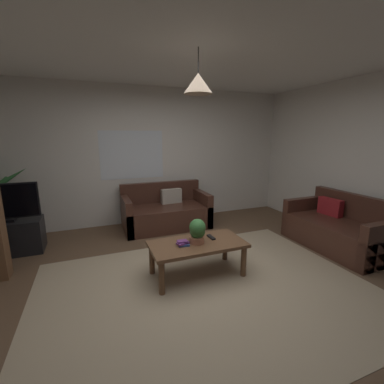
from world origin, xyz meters
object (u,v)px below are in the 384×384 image
Objects in this scene: potted_plant_on_table at (197,231)px; book_on_table_0 at (184,245)px; couch_right_side at (338,230)px; pendant_lamp at (198,83)px; coffee_table at (197,248)px; potted_palm_corner at (2,210)px; couch_under_window at (166,213)px; tv at (3,202)px; book_on_table_1 at (183,243)px; remote_on_table_0 at (211,237)px; tv_stand at (9,237)px; book_on_table_2 at (182,241)px.

book_on_table_0 is at bearing -177.08° from potted_plant_on_table.
couch_right_side is 3.11m from pendant_lamp.
coffee_table is 0.91× the size of potted_palm_corner.
book_on_table_0 is (-0.31, -1.87, 0.17)m from couch_under_window.
potted_palm_corner is (-2.67, 0.27, 0.27)m from couch_under_window.
potted_plant_on_table is 2.83m from tv.
tv is at bearing 146.45° from pendant_lamp.
book_on_table_1 is at bearing -175.47° from coffee_table.
book_on_table_0 is 0.24m from potted_plant_on_table.
pendant_lamp is (0.00, 0.01, 1.68)m from potted_plant_on_table.
potted_palm_corner reaches higher than book_on_table_0.
remote_on_table_0 is 2.99m from tv_stand.
remote_on_table_0 is at bearing 17.71° from coffee_table.
potted_plant_on_table is (0.19, 0.01, 0.13)m from book_on_table_1.
tv_stand reaches higher than remote_on_table_0.
book_on_table_2 is at bearing -36.42° from tv_stand.
book_on_table_0 is 0.10× the size of potted_palm_corner.
coffee_table is at bearing -90.75° from couch_right_side.
couch_under_window is 1.89m from potted_plant_on_table.
pendant_lamp is (0.20, 0.01, 1.79)m from book_on_table_2.
potted_plant_on_table reaches higher than book_on_table_0.
couch_right_side is 1.66× the size of tv.
couch_right_side is 1.68× the size of tv_stand.
tv is at bearing 143.95° from book_on_table_2.
couch_right_side is at bearing -0.34° from book_on_table_0.
potted_palm_corner is at bearing -113.68° from couch_right_side.
coffee_table is 7.89× the size of book_on_table_1.
coffee_table is at bearing -33.92° from tv_stand.
potted_palm_corner is (-2.77, 2.06, 0.10)m from remote_on_table_0.
tv_stand is at bearing 143.58° from book_on_table_2.
remote_on_table_0 is (-2.16, 0.10, 0.17)m from couch_right_side.
tv reaches higher than couch_under_window.
remote_on_table_0 is at bearing 11.98° from book_on_table_0.
pendant_lamp reaches higher than book_on_table_2.
coffee_table is 0.20m from book_on_table_0.
coffee_table is at bearing 4.53° from book_on_table_1.
potted_palm_corner reaches higher than tv.
couch_under_window reaches higher than book_on_table_0.
potted_plant_on_table is (-0.00, -0.01, 0.23)m from coffee_table.
book_on_table_2 is at bearing 179.97° from potted_plant_on_table.
pendant_lamp reaches higher than tv_stand.
book_on_table_0 is 0.15× the size of tv_stand.
couch_under_window reaches higher than potted_plant_on_table.
book_on_table_1 is 0.11× the size of potted_palm_corner.
book_on_table_0 is at bearing -36.40° from tv_stand.
potted_palm_corner is at bearing 137.73° from book_on_table_2.
remote_on_table_0 is at bearing 17.71° from pendant_lamp.
tv is (-2.48, -0.29, 0.52)m from couch_under_window.
couch_under_window is 1.86m from coffee_table.
tv_stand is (-2.17, 1.60, -0.19)m from book_on_table_0.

